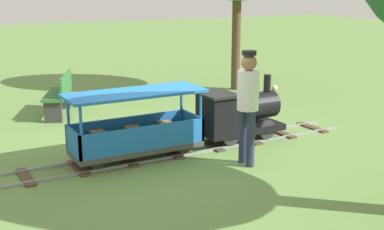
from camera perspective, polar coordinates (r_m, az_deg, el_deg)
ground_plane at (r=7.66m, az=-2.26°, el=-4.30°), size 60.00×60.00×0.00m
track at (r=7.80m, az=-0.16°, el=-3.82°), size 0.70×5.70×0.04m
locomotive at (r=8.11m, az=5.19°, el=0.27°), size 0.66×1.45×1.02m
passenger_car at (r=7.30m, az=-6.35°, el=-1.83°), size 0.76×2.00×0.97m
conductor_person at (r=6.94m, az=6.39°, el=1.84°), size 0.30×0.30×1.62m
park_bench at (r=10.13m, az=-14.83°, el=2.28°), size 1.35×0.88×0.82m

